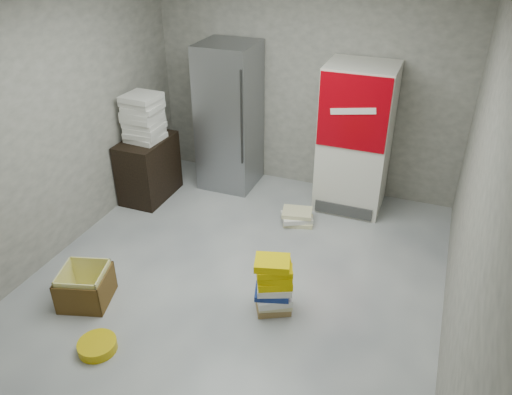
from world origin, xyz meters
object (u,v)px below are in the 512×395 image
Objects in this scene: phonebook_stack_main at (274,285)px; coke_cooler at (355,139)px; steel_fridge at (229,117)px; cardboard_box at (86,288)px; wood_shelf at (149,168)px.

coke_cooler is at bearing 60.99° from phonebook_stack_main.
cardboard_box is (-0.32, -2.73, -0.80)m from steel_fridge.
wood_shelf is at bearing -138.69° from steel_fridge.
wood_shelf is 2.68m from phonebook_stack_main.
coke_cooler is 2.25× the size of wood_shelf.
wood_shelf is 1.45× the size of cardboard_box.
wood_shelf is (-0.83, -0.73, -0.55)m from steel_fridge.
cardboard_box is (-1.72, -0.52, -0.15)m from phonebook_stack_main.
steel_fridge reaches higher than wood_shelf.
steel_fridge is 2.87m from cardboard_box.
steel_fridge is at bearing 99.73° from phonebook_stack_main.
cardboard_box is at bearing -75.61° from wood_shelf.
phonebook_stack_main is (2.23, -1.48, -0.11)m from wood_shelf.
cardboard_box is at bearing 174.24° from phonebook_stack_main.
phonebook_stack_main is (-0.25, -2.21, -0.61)m from coke_cooler.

